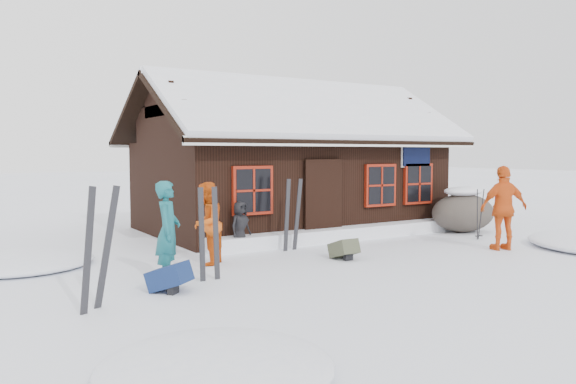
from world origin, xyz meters
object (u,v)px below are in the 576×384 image
object	(u,v)px
boulder	(463,211)
ski_poles	(479,215)
skier_crouched	(240,226)
ski_pair_left	(98,249)
backpack_blue	(169,282)
skier_orange_right	(504,208)
skier_orange_left	(207,224)
backpack_olive	(344,252)
skier_teal	(168,231)

from	to	relation	value
boulder	ski_poles	bearing A→B (deg)	-121.49
skier_crouched	ski_pair_left	size ratio (longest dim) A/B	0.63
backpack_blue	skier_crouched	bearing A→B (deg)	6.47
skier_orange_right	boulder	xyz separation A→B (m)	(1.56, 2.51, -0.39)
skier_orange_left	skier_crouched	bearing A→B (deg)	175.43
skier_orange_right	backpack_olive	size ratio (longest dim) A/B	3.44
ski_poles	backpack_olive	distance (m)	4.70
boulder	skier_teal	bearing A→B (deg)	-171.23
backpack_blue	skier_teal	bearing A→B (deg)	31.86
backpack_blue	skier_orange_left	bearing A→B (deg)	11.46
skier_orange_left	backpack_blue	world-z (taller)	skier_orange_left
skier_teal	backpack_blue	distance (m)	1.09
ski_poles	backpack_olive	world-z (taller)	ski_poles
skier_teal	skier_orange_right	size ratio (longest dim) A/B	0.90
skier_teal	boulder	bearing A→B (deg)	-50.88
skier_orange_left	backpack_blue	size ratio (longest dim) A/B	2.72
skier_crouched	boulder	bearing A→B (deg)	-24.45
skier_orange_right	backpack_olive	distance (m)	4.01
skier_orange_right	skier_crouched	xyz separation A→B (m)	(-5.18, 3.03, -0.40)
skier_orange_left	skier_orange_right	size ratio (longest dim) A/B	0.85
skier_orange_left	backpack_olive	size ratio (longest dim) A/B	2.93
backpack_blue	backpack_olive	bearing A→B (deg)	-29.28
ski_poles	skier_teal	bearing A→B (deg)	-178.06
boulder	ski_poles	xyz separation A→B (m)	(-0.69, -1.12, 0.05)
skier_orange_right	backpack_blue	xyz separation A→B (m)	(-7.84, 0.32, -0.80)
skier_orange_right	ski_pair_left	world-z (taller)	skier_orange_right
skier_orange_left	ski_pair_left	xyz separation A→B (m)	(-2.60, -2.12, 0.04)
skier_orange_left	ski_poles	distance (m)	7.35
ski_pair_left	skier_teal	bearing A→B (deg)	20.21
skier_teal	backpack_olive	world-z (taller)	skier_teal
skier_orange_right	boulder	size ratio (longest dim) A/B	0.99
skier_teal	skier_crouched	size ratio (longest dim) A/B	1.53
skier_orange_left	ski_pair_left	world-z (taller)	ski_pair_left
skier_teal	skier_orange_left	size ratio (longest dim) A/B	1.06
ski_pair_left	backpack_olive	bearing A→B (deg)	-7.02
skier_orange_right	skier_crouched	world-z (taller)	skier_orange_right
ski_poles	backpack_olive	size ratio (longest dim) A/B	2.37
skier_teal	skier_orange_right	bearing A→B (deg)	-67.90
boulder	ski_pair_left	xyz separation A→B (m)	(-10.60, -2.61, 0.28)
skier_orange_left	backpack_blue	bearing A→B (deg)	7.16
skier_teal	ski_poles	size ratio (longest dim) A/B	1.30
skier_teal	skier_orange_right	xyz separation A→B (m)	(7.57, -1.10, 0.10)
skier_orange_left	skier_teal	bearing A→B (deg)	-4.30
boulder	backpack_olive	bearing A→B (deg)	-164.47
skier_crouched	backpack_olive	world-z (taller)	skier_crouched
boulder	backpack_blue	bearing A→B (deg)	-166.88
skier_orange_right	ski_poles	distance (m)	1.67
skier_orange_left	skier_orange_right	distance (m)	6.76
skier_teal	skier_orange_left	distance (m)	1.45
skier_teal	ski_poles	bearing A→B (deg)	-57.70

